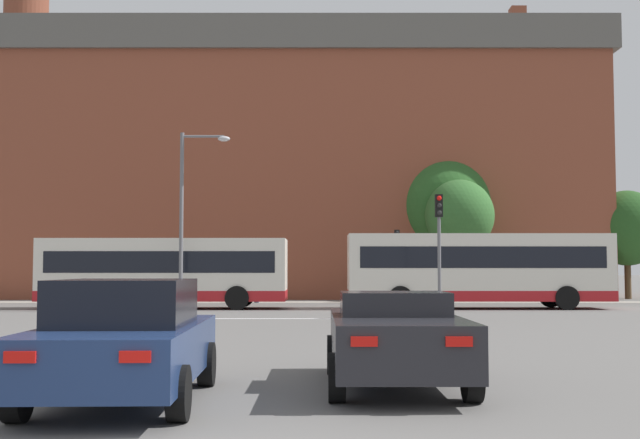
{
  "coord_description": "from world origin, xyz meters",
  "views": [
    {
      "loc": [
        0.66,
        -5.91,
        1.72
      ],
      "look_at": [
        0.75,
        26.8,
        3.72
      ],
      "focal_mm": 45.0,
      "sensor_mm": 36.0,
      "label": 1
    }
  ],
  "objects": [
    {
      "name": "traffic_light_near_right",
      "position": [
        4.84,
        22.08,
        2.9
      ],
      "size": [
        0.26,
        0.31,
        4.32
      ],
      "color": "slate",
      "rests_on": "ground_plane"
    },
    {
      "name": "bus_crossing_lead",
      "position": [
        7.46,
        28.63,
        1.71
      ],
      "size": [
        11.17,
        2.64,
        3.19
      ],
      "rotation": [
        0.0,
        0.0,
        1.57
      ],
      "color": "silver",
      "rests_on": "ground_plane"
    },
    {
      "name": "car_saloon_left",
      "position": [
        -1.86,
        4.53,
        0.79
      ],
      "size": [
        2.11,
        4.54,
        1.58
      ],
      "rotation": [
        0.0,
        0.0,
        0.03
      ],
      "color": "navy",
      "rests_on": "ground_plane"
    },
    {
      "name": "tree_distant",
      "position": [
        7.79,
        39.57,
        5.19
      ],
      "size": [
        5.44,
        5.44,
        8.06
      ],
      "color": "#4C3823",
      "rests_on": "ground_plane"
    },
    {
      "name": "tree_by_building",
      "position": [
        8.14,
        36.84,
        4.53
      ],
      "size": [
        3.69,
        3.69,
        6.48
      ],
      "color": "#4C3823",
      "rests_on": "ground_plane"
    },
    {
      "name": "pedestrian_waiting",
      "position": [
        -2.51,
        34.38,
        1.07
      ],
      "size": [
        0.44,
        0.43,
        1.8
      ],
      "rotation": [
        0.0,
        0.0,
        5.52
      ],
      "color": "#333851",
      "rests_on": "ground_plane"
    },
    {
      "name": "far_pavement",
      "position": [
        0.0,
        35.19,
        0.01
      ],
      "size": [
        68.07,
        2.5,
        0.01
      ],
      "primitive_type": "cube",
      "color": "gray",
      "rests_on": "ground_plane"
    },
    {
      "name": "pedestrian_walking_east",
      "position": [
        -8.28,
        34.91,
        1.0
      ],
      "size": [
        0.46,
        0.37,
        1.71
      ],
      "rotation": [
        0.0,
        0.0,
        5.85
      ],
      "color": "#333851",
      "rests_on": "ground_plane"
    },
    {
      "name": "brick_civic_building",
      "position": [
        -4.07,
        44.4,
        8.12
      ],
      "size": [
        42.92,
        12.86,
        22.21
      ],
      "color": "brown",
      "rests_on": "ground_plane"
    },
    {
      "name": "traffic_light_far_right",
      "position": [
        4.56,
        34.61,
        2.5
      ],
      "size": [
        0.26,
        0.31,
        3.68
      ],
      "color": "slate",
      "rests_on": "ground_plane"
    },
    {
      "name": "tree_kerbside",
      "position": [
        18.14,
        39.64,
        4.01
      ],
      "size": [
        4.08,
        4.08,
        6.17
      ],
      "color": "#4C3823",
      "rests_on": "ground_plane"
    },
    {
      "name": "street_lamp_junction",
      "position": [
        -4.64,
        26.61,
        4.43
      ],
      "size": [
        2.04,
        0.36,
        7.27
      ],
      "color": "slate",
      "rests_on": "ground_plane"
    },
    {
      "name": "stop_line_strip",
      "position": [
        0.0,
        21.73,
        0.0
      ],
      "size": [
        7.26,
        0.3,
        0.01
      ],
      "primitive_type": "cube",
      "color": "silver",
      "rests_on": "ground_plane"
    },
    {
      "name": "bus_crossing_trailing",
      "position": [
        -6.02,
        28.64,
        1.6
      ],
      "size": [
        10.47,
        2.76,
        2.99
      ],
      "rotation": [
        0.0,
        0.0,
        1.57
      ],
      "color": "silver",
      "rests_on": "ground_plane"
    },
    {
      "name": "car_roadster_right",
      "position": [
        1.76,
        5.86,
        0.71
      ],
      "size": [
        1.97,
        4.41,
        1.38
      ],
      "rotation": [
        0.0,
        0.0,
        -0.0
      ],
      "color": "#232328",
      "rests_on": "ground_plane"
    }
  ]
}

